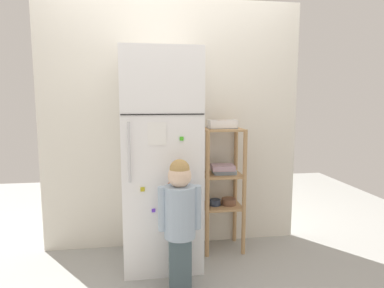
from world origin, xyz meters
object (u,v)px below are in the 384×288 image
Objects in this scene: child_standing at (180,211)px; fruit_bin at (222,125)px; pantry_shelf_unit at (223,180)px; refrigerator at (161,159)px.

fruit_bin reaches higher than child_standing.
fruit_bin is at bearing 53.01° from child_standing.
fruit_bin is (-0.01, -0.00, 0.50)m from pantry_shelf_unit.
pantry_shelf_unit is at bearing 12.34° from fruit_bin.
refrigerator is 7.03× the size of fruit_bin.
fruit_bin is (0.55, 0.14, 0.27)m from refrigerator.
pantry_shelf_unit is at bearing 52.33° from child_standing.
child_standing is (0.10, -0.45, -0.30)m from refrigerator.
refrigerator is at bearing -165.49° from fruit_bin.
fruit_bin is (0.44, 0.59, 0.57)m from child_standing.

